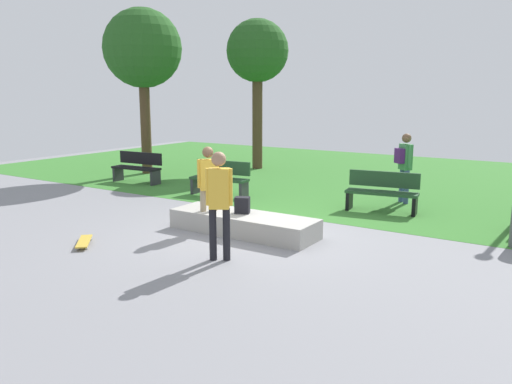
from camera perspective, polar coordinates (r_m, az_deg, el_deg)
The scene contains 13 objects.
ground_plane at distance 9.88m, azimuth -0.64°, elevation -4.70°, with size 28.00×28.00×0.00m, color gray.
grass_lawn at distance 16.82m, azimuth 14.18°, elevation 1.52°, with size 26.60×12.37×0.01m, color #387A2D.
concrete_ledge at distance 9.90m, azimuth -1.44°, elevation -3.54°, with size 2.97×0.91×0.38m, color #A8A59E.
backpack_on_ledge at distance 9.89m, azimuth -1.54°, elevation -1.48°, with size 0.28×0.20×0.32m, color black.
skater_performing_trick at distance 8.14m, azimuth -4.12°, elevation -0.58°, with size 0.38×0.34×1.77m.
skater_watching at distance 10.04m, azimuth -5.33°, elevation 1.14°, with size 0.37×0.37×1.66m.
skateboard_by_ledge at distance 9.68m, azimuth -18.62°, elevation -5.24°, with size 0.70×0.72×0.08m.
park_bench_near_lamppost at distance 13.51m, azimuth -3.99°, elevation 1.63°, with size 1.64×0.64×0.91m.
park_bench_near_path at distance 11.97m, azimuth 13.91°, elevation 0.11°, with size 1.65×0.69×0.91m.
park_bench_center_lawn at distance 15.84m, azimuth -13.06°, elevation 2.76°, with size 1.63×0.58×0.91m.
tree_broad_elm at distance 18.29m, azimuth 0.16°, elevation 15.18°, with size 2.15×2.15×5.19m.
tree_young_birch at distance 17.58m, azimuth -12.53°, elevation 15.22°, with size 2.55×2.55×5.37m.
pedestrian_with_backpack at distance 12.97m, azimuth 16.23°, elevation 3.27°, with size 0.44×0.45×1.71m.
Camera 1 is at (5.24, -7.94, 2.67)m, focal length 35.87 mm.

